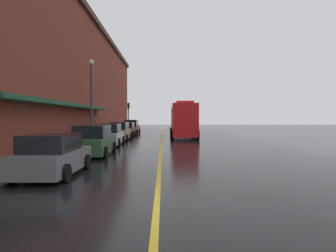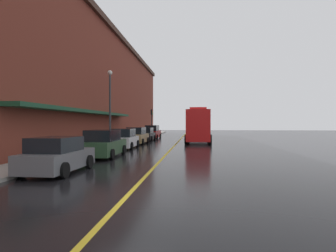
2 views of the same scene
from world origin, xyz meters
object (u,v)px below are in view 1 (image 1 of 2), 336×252
object	(u,v)px
parked_car_0	(53,156)
parking_meter_0	(118,126)
parking_meter_1	(110,128)
street_lamp_left	(91,91)
parked_car_4	(126,130)
parked_car_2	(109,135)
parked_car_3	(119,132)
parked_car_5	(132,127)
parked_car_1	(93,141)
fire_truck	(183,121)
traffic_light_near	(129,111)

from	to	relation	value
parked_car_0	parking_meter_0	xyz separation A→B (m)	(-1.37, 25.75, 0.32)
parking_meter_1	street_lamp_left	size ratio (longest dim) A/B	0.19
parked_car_4	parking_meter_0	bearing A→B (deg)	24.33
parked_car_2	street_lamp_left	world-z (taller)	street_lamp_left
parked_car_0	parked_car_2	world-z (taller)	parked_car_2
parked_car_2	parked_car_3	world-z (taller)	parked_car_3
parked_car_2	parking_meter_0	world-z (taller)	parked_car_2
parked_car_5	parked_car_4	bearing A→B (deg)	-179.50
parking_meter_1	parked_car_4	bearing A→B (deg)	66.47
parked_car_1	parked_car_3	size ratio (longest dim) A/B	1.06
street_lamp_left	parking_meter_1	bearing A→B (deg)	83.59
parked_car_4	street_lamp_left	bearing A→B (deg)	167.46
parked_car_3	parked_car_5	world-z (taller)	parked_car_5
parked_car_4	parked_car_3	bearing A→B (deg)	-179.54
parked_car_2	parked_car_3	bearing A→B (deg)	-1.04
parked_car_0	parked_car_4	world-z (taller)	parked_car_4
parked_car_1	fire_truck	size ratio (longest dim) A/B	0.54
parked_car_1	parked_car_4	size ratio (longest dim) A/B	1.10
parking_meter_1	parked_car_2	bearing A→B (deg)	-80.35
parked_car_5	street_lamp_left	bearing A→B (deg)	172.87
parked_car_2	parked_car_0	bearing A→B (deg)	179.42
parked_car_1	traffic_light_near	world-z (taller)	traffic_light_near
street_lamp_left	parked_car_4	bearing A→B (deg)	77.12
parked_car_1	parking_meter_0	size ratio (longest dim) A/B	3.55
parked_car_2	fire_truck	xyz separation A→B (m)	(6.35, 8.67, 1.01)
parked_car_3	street_lamp_left	size ratio (longest dim) A/B	0.64
parked_car_0	street_lamp_left	size ratio (longest dim) A/B	0.60
parked_car_0	parking_meter_0	bearing A→B (deg)	4.16
street_lamp_left	fire_truck	bearing A→B (deg)	37.49
parking_meter_1	street_lamp_left	xyz separation A→B (m)	(-0.60, -5.34, 3.34)
street_lamp_left	traffic_light_near	xyz separation A→B (m)	(0.66, 21.60, -1.24)
parking_meter_1	parked_car_1	bearing A→B (deg)	-83.82
parked_car_2	parked_car_1	bearing A→B (deg)	-179.20
parked_car_5	parking_meter_1	bearing A→B (deg)	171.72
parked_car_3	fire_truck	xyz separation A→B (m)	(6.33, 3.34, 0.99)
parked_car_5	parking_meter_1	xyz separation A→B (m)	(-1.36, -8.27, 0.20)
parked_car_1	fire_truck	world-z (taller)	fire_truck
parked_car_2	parked_car_4	size ratio (longest dim) A/B	1.03
parked_car_1	fire_truck	xyz separation A→B (m)	(6.17, 14.69, 0.99)
parking_meter_0	parking_meter_1	bearing A→B (deg)	-90.00
parked_car_3	fire_truck	size ratio (longest dim) A/B	0.51
fire_truck	parking_meter_0	bearing A→B (deg)	-122.40
parking_meter_1	street_lamp_left	bearing A→B (deg)	-96.41
parked_car_0	parked_car_5	world-z (taller)	parked_car_5
parked_car_1	parked_car_5	distance (m)	21.97
parked_car_2	traffic_light_near	size ratio (longest dim) A/B	1.03
parking_meter_0	parked_car_0	bearing A→B (deg)	-86.95
parked_car_1	street_lamp_left	bearing A→B (deg)	13.66
parked_car_5	parked_car_3	bearing A→B (deg)	-179.15
street_lamp_left	parked_car_0	bearing A→B (deg)	-82.24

